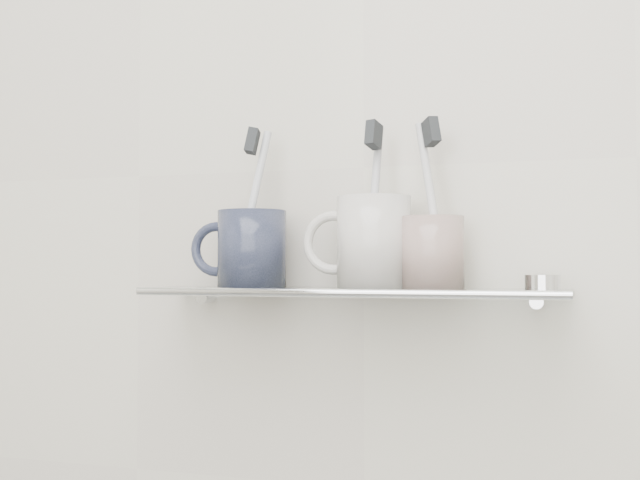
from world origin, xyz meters
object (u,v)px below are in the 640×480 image
at_px(mug_right, 432,253).
at_px(mug_left, 252,249).
at_px(mug_center, 374,242).
at_px(shelf_glass, 350,292).

bearing_deg(mug_right, mug_left, 175.96).
distance_m(mug_left, mug_center, 0.16).
bearing_deg(mug_left, mug_right, -13.44).
height_order(mug_left, mug_center, mug_center).
xyz_separation_m(shelf_glass, mug_right, (0.10, 0.00, 0.05)).
relative_size(mug_center, mug_right, 1.30).
xyz_separation_m(mug_left, mug_center, (0.15, 0.00, 0.01)).
xyz_separation_m(shelf_glass, mug_left, (-0.13, 0.00, 0.05)).
height_order(shelf_glass, mug_left, mug_left).
xyz_separation_m(mug_left, mug_right, (0.22, 0.00, -0.01)).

